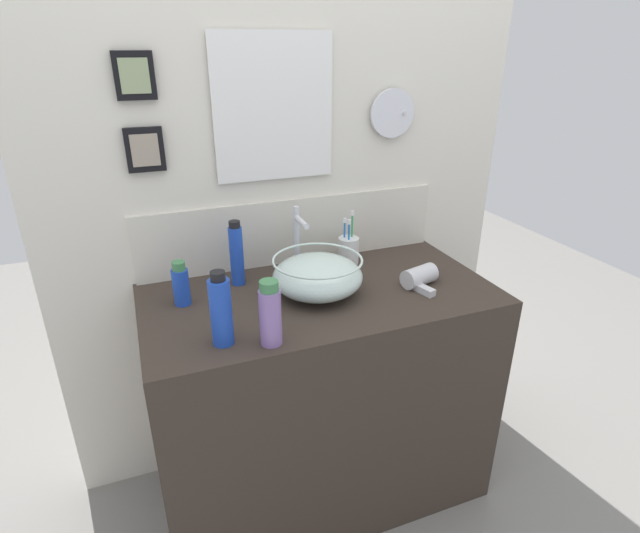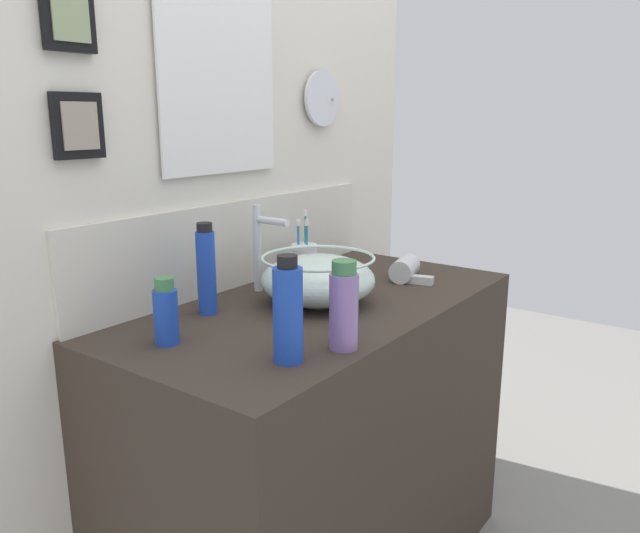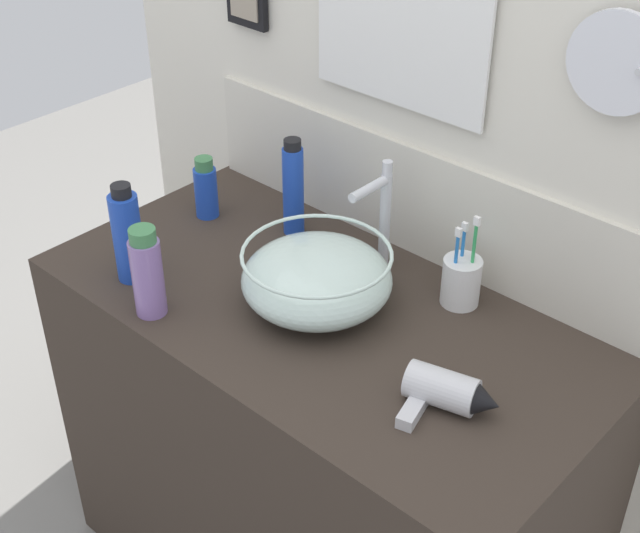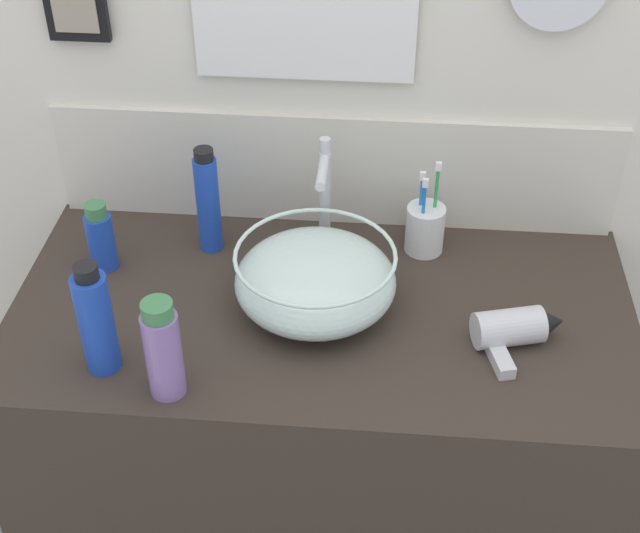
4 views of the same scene
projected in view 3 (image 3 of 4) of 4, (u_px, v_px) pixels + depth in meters
name	position (u px, v px, depth m)	size (l,w,h in m)	color
vanity_counter	(321.00, 460.00, 2.05)	(1.19, 0.61, 0.87)	#382D26
back_panel	(431.00, 90.00, 1.80)	(1.79, 0.09, 2.48)	silver
glass_bowl_sink	(317.00, 278.00, 1.77)	(0.30, 0.30, 0.13)	silver
faucet	(381.00, 209.00, 1.85)	(0.02, 0.12, 0.25)	silver
hair_drier	(448.00, 393.00, 1.55)	(0.18, 0.16, 0.07)	silver
toothbrush_cup	(461.00, 281.00, 1.79)	(0.08, 0.08, 0.21)	white
spray_bottle	(206.00, 189.00, 2.07)	(0.05, 0.05, 0.15)	blue
soap_dispenser	(147.00, 273.00, 1.74)	(0.06, 0.06, 0.19)	#8C6BB2
lotion_bottle	(293.00, 188.00, 1.99)	(0.05, 0.05, 0.23)	blue
shampoo_bottle	(127.00, 235.00, 1.84)	(0.06, 0.06, 0.22)	blue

